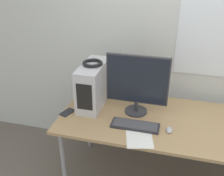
# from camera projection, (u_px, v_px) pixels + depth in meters

# --- Properties ---
(wall_back) EXTENTS (8.00, 0.07, 2.70)m
(wall_back) POSITION_uv_depth(u_px,v_px,m) (202.00, 39.00, 2.50)
(wall_back) COLOR silver
(wall_back) RESTS_ON ground_plane
(desk) EXTENTS (2.38, 0.87, 0.75)m
(desk) POSITION_uv_depth(u_px,v_px,m) (193.00, 128.00, 2.30)
(desk) COLOR tan
(desk) RESTS_ON ground_plane
(pc_tower) EXTENTS (0.21, 0.50, 0.42)m
(pc_tower) POSITION_uv_depth(u_px,v_px,m) (93.00, 85.00, 2.50)
(pc_tower) COLOR silver
(pc_tower) RESTS_ON desk
(headphones) EXTENTS (0.19, 0.19, 0.03)m
(headphones) POSITION_uv_depth(u_px,v_px,m) (93.00, 63.00, 2.40)
(headphones) COLOR black
(headphones) RESTS_ON pc_tower
(monitor_main) EXTENTS (0.56, 0.21, 0.56)m
(monitor_main) POSITION_uv_depth(u_px,v_px,m) (137.00, 83.00, 2.32)
(monitor_main) COLOR #333338
(monitor_main) RESTS_ON desk
(keyboard) EXTENTS (0.41, 0.15, 0.02)m
(keyboard) POSITION_uv_depth(u_px,v_px,m) (135.00, 125.00, 2.25)
(keyboard) COLOR #28282D
(keyboard) RESTS_ON desk
(mouse) EXTENTS (0.05, 0.09, 0.03)m
(mouse) POSITION_uv_depth(u_px,v_px,m) (169.00, 130.00, 2.19)
(mouse) COLOR #B2B2B7
(mouse) RESTS_ON desk
(cell_phone) EXTENTS (0.12, 0.16, 0.01)m
(cell_phone) POSITION_uv_depth(u_px,v_px,m) (67.00, 112.00, 2.45)
(cell_phone) COLOR #232328
(cell_phone) RESTS_ON desk
(paper_sheet_front) EXTENTS (0.28, 0.34, 0.00)m
(paper_sheet_front) POSITION_uv_depth(u_px,v_px,m) (139.00, 137.00, 2.12)
(paper_sheet_front) COLOR white
(paper_sheet_front) RESTS_ON desk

